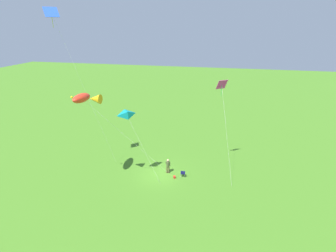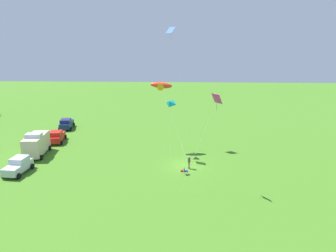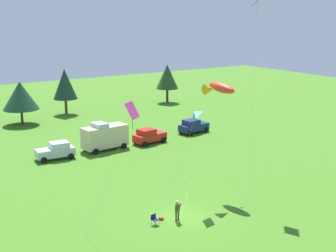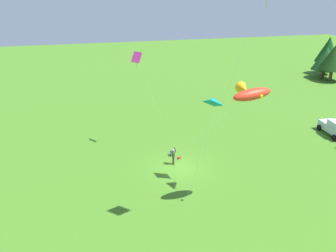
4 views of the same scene
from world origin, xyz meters
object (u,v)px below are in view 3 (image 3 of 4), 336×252
Objects in this scene: van_camper_beige at (105,136)px; kite_diamond_blue at (257,6)px; car_silver_compact at (56,151)px; kite_diamond_rainbow at (131,114)px; kite_large_fish at (219,88)px; car_red_sedan at (149,136)px; car_navy_hatch at (193,126)px; backpack_on_grass at (161,219)px; folding_chair at (154,219)px; person_kite_flyer at (177,209)px; kite_delta_teal at (194,115)px.

kite_diamond_blue reaches higher than van_camper_beige.
kite_diamond_rainbow is at bearing -93.02° from car_silver_compact.
car_red_sedan is at bearing 80.68° from kite_large_fish.
car_navy_hatch is (7.70, 1.12, 0.00)m from car_red_sedan.
car_silver_compact is (-1.23, 19.86, 0.84)m from backpack_on_grass.
kite_diamond_rainbow is (-12.40, -6.40, 0.30)m from kite_large_fish.
car_silver_compact is at bearing 93.55° from backpack_on_grass.
folding_chair is 0.08× the size of kite_large_fish.
kite_large_fish is 0.58× the size of kite_diamond_blue.
kite_diamond_blue is (15.37, 5.10, 6.73)m from kite_diamond_rainbow.
kite_diamond_rainbow is at bearing -66.04° from person_kite_flyer.
car_red_sedan is 7.78m from car_navy_hatch.
backpack_on_grass is 0.07× the size of car_silver_compact.
kite_large_fish reaches higher than car_red_sedan.
kite_large_fish reaches higher than car_silver_compact.
folding_chair is at bearing 40.51° from kite_diamond_rainbow.
folding_chair is at bearing -106.24° from person_kite_flyer.
kite_diamond_blue is at bearing -0.32° from kite_delta_teal.
car_red_sedan reaches higher than folding_chair.
car_silver_compact is 0.25× the size of kite_diamond_blue.
kite_delta_teal reaches higher than car_silver_compact.
kite_delta_teal is (4.36, 1.75, 7.58)m from backpack_on_grass.
kite_diamond_rainbow is (-8.73, -5.14, 2.04)m from kite_delta_teal.
car_silver_compact is at bearing 82.32° from kite_diamond_rainbow.
car_silver_compact is 6.27m from van_camper_beige.
van_camper_beige is (4.05, 21.17, 0.62)m from person_kite_flyer.
car_silver_compact is at bearing -8.80° from car_red_sedan.
folding_chair is at bearing -84.33° from car_silver_compact.
kite_delta_teal is (5.24, 2.16, 7.21)m from folding_chair.
folding_chair is 0.19× the size of car_silver_compact.
kite_large_fish is at bearing 117.53° from person_kite_flyer.
car_silver_compact is (-2.17, 20.75, -0.07)m from person_kite_flyer.
car_silver_compact reaches higher than person_kite_flyer.
kite_large_fish is at bearing 52.63° from car_navy_hatch.
folding_chair is 0.10× the size of kite_delta_teal.
kite_large_fish is (7.10, 3.90, 8.41)m from person_kite_flyer.
backpack_on_grass is 19.78m from kite_diamond_blue.
kite_large_fish reaches higher than person_kite_flyer.
van_camper_beige is 24.50m from kite_diamond_blue.
kite_delta_teal is at bearing 82.82° from van_camper_beige.
folding_chair is 21.53m from van_camper_beige.
kite_large_fish reaches higher than backpack_on_grass.
kite_diamond_blue reaches higher than kite_delta_teal.
car_red_sedan reaches higher than person_kite_flyer.
kite_diamond_blue is at bearing 61.68° from car_navy_hatch.
backpack_on_grass is at bearing -159.44° from kite_large_fish.
van_camper_beige is 1.27× the size of car_red_sedan.
car_navy_hatch is (17.52, 21.64, -0.07)m from person_kite_flyer.
kite_delta_teal reaches higher than person_kite_flyer.
van_camper_beige is 0.56× the size of kite_large_fish.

